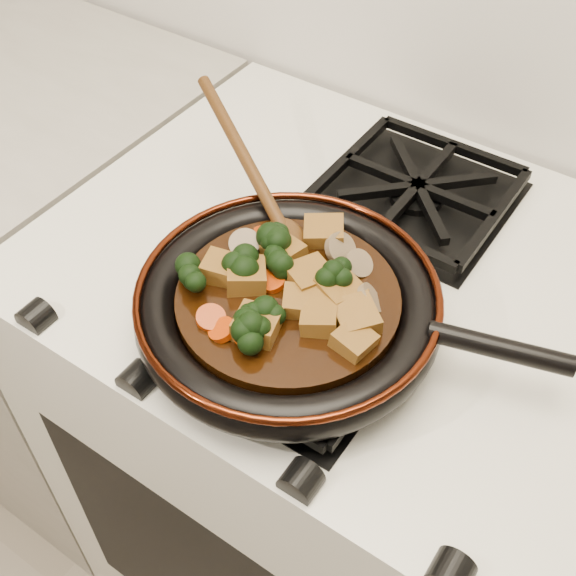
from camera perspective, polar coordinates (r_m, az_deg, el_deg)
The scene contains 35 objects.
stove at distance 1.22m, azimuth 4.19°, elevation -13.07°, with size 0.76×0.60×0.90m, color silver.
burner_grate_front at distance 0.77m, azimuth 0.60°, elevation -3.36°, with size 0.23×0.23×0.03m, color black, non-canonical shape.
burner_grate_back at distance 0.95m, azimuth 10.15°, elevation 7.51°, with size 0.23×0.23×0.03m, color black, non-canonical shape.
skillet at distance 0.75m, azimuth 0.17°, elevation -1.39°, with size 0.44×0.32×0.05m.
braising_sauce at distance 0.75m, azimuth 0.00°, elevation -1.09°, with size 0.23×0.23×0.02m, color black.
tofu_cube_0 at distance 0.75m, azimuth 1.69°, elevation 0.84°, with size 0.04×0.04×0.02m, color brown.
tofu_cube_1 at distance 0.73m, azimuth 1.07°, elevation -1.16°, with size 0.04×0.04×0.02m, color brown.
tofu_cube_2 at distance 0.71m, azimuth -2.46°, elevation -2.95°, with size 0.04×0.04×0.02m, color brown.
tofu_cube_3 at distance 0.80m, azimuth 2.85°, elevation 4.40°, with size 0.04×0.04×0.02m, color brown.
tofu_cube_4 at distance 0.75m, azimuth -3.33°, elevation 0.95°, with size 0.04×0.04×0.02m, color brown.
tofu_cube_5 at distance 0.73m, azimuth 2.90°, elevation -0.52°, with size 0.04×0.04×0.02m, color brown.
tofu_cube_6 at distance 0.72m, azimuth 5.37°, elevation -2.34°, with size 0.04×0.04×0.02m, color brown.
tofu_cube_7 at distance 0.71m, azimuth 2.51°, elevation -2.39°, with size 0.04×0.04×0.02m, color brown.
tofu_cube_8 at distance 0.76m, azimuth -5.31°, elevation 1.54°, with size 0.04×0.04×0.02m, color brown.
tofu_cube_9 at distance 0.70m, azimuth 5.22°, elevation -4.20°, with size 0.03×0.03×0.02m, color brown.
tofu_cube_10 at distance 0.78m, azimuth -0.32°, elevation 2.80°, with size 0.04×0.04×0.02m, color brown.
tofu_cube_11 at distance 0.74m, azimuth 4.10°, elevation -0.32°, with size 0.04×0.04×0.02m, color brown.
broccoli_floret_0 at distance 0.76m, azimuth -3.31°, elevation 1.51°, with size 0.06×0.06×0.05m, color black, non-canonical shape.
broccoli_floret_1 at distance 0.71m, azimuth -2.27°, elevation -2.61°, with size 0.06×0.06×0.05m, color black, non-canonical shape.
broccoli_floret_2 at distance 0.79m, azimuth -1.23°, elevation 3.83°, with size 0.06×0.06×0.05m, color black, non-canonical shape.
broccoli_floret_3 at distance 0.76m, azimuth -0.55°, elevation 1.79°, with size 0.05×0.05×0.05m, color black, non-canonical shape.
broccoli_floret_4 at distance 0.75m, azimuth -7.41°, elevation 0.88°, with size 0.06×0.06×0.06m, color black, non-canonical shape.
broccoli_floret_5 at distance 0.69m, azimuth -3.26°, elevation -3.83°, with size 0.06×0.06×0.06m, color black, non-canonical shape.
broccoli_floret_6 at distance 0.74m, azimuth 4.35°, elevation 0.65°, with size 0.05×0.05×0.06m, color black, non-canonical shape.
carrot_coin_0 at distance 0.80m, azimuth -1.05°, elevation 4.41°, with size 0.03×0.03×0.01m, color #B03104.
carrot_coin_1 at distance 0.72m, azimuth -6.12°, elevation -2.37°, with size 0.03×0.03×0.01m, color #B03104.
carrot_coin_2 at distance 0.75m, azimuth -1.30°, elevation 0.55°, with size 0.03×0.03×0.01m, color #B03104.
carrot_coin_3 at distance 0.80m, azimuth -1.75°, elevation 4.48°, with size 0.03×0.03×0.01m, color #B03104.
carrot_coin_4 at distance 0.71m, azimuth -5.21°, elevation -3.32°, with size 0.03×0.03×0.01m, color #B03104.
carrot_coin_5 at distance 0.70m, azimuth -3.17°, elevation -3.82°, with size 0.03×0.03×0.01m, color #B03104.
mushroom_slice_0 at distance 0.74m, azimuth 6.49°, elevation -0.85°, with size 0.03×0.03×0.01m, color #7A6346.
mushroom_slice_1 at distance 0.79m, azimuth -3.44°, elevation 3.50°, with size 0.03×0.03×0.01m, color #7A6346.
mushroom_slice_2 at distance 0.77m, azimuth 5.56°, elevation 1.91°, with size 0.03×0.03×0.01m, color #7A6346.
mushroom_slice_3 at distance 0.78m, azimuth 4.16°, elevation 3.11°, with size 0.04×0.04×0.01m, color #7A6346.
wooden_spoon at distance 0.84m, azimuth -2.23°, elevation 8.04°, with size 0.15×0.10×0.25m.
Camera 1 is at (0.27, 1.14, 1.51)m, focal length 45.00 mm.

